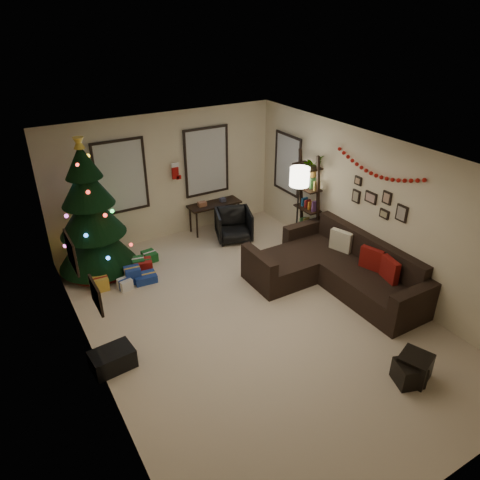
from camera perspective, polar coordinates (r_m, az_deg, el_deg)
name	(u,v)px	position (r m, az deg, el deg)	size (l,w,h in m)	color
floor	(253,317)	(7.61, 1.68, -9.70)	(7.00, 7.00, 0.00)	beige
ceiling	(256,160)	(6.33, 2.02, 10.04)	(7.00, 7.00, 0.00)	white
wall_back	(166,177)	(9.74, -9.33, 7.79)	(5.00, 5.00, 0.00)	beige
wall_front	(456,401)	(4.89, 25.50, -17.82)	(5.00, 5.00, 0.00)	beige
wall_left	(88,294)	(6.09, -18.59, -6.46)	(7.00, 7.00, 0.00)	beige
wall_right	(374,211)	(8.35, 16.52, 3.49)	(7.00, 7.00, 0.00)	beige
window_back_left	(121,177)	(9.37, -14.77, 7.71)	(1.05, 0.06, 1.50)	#728CB2
window_back_right	(206,161)	(10.01, -4.26, 9.84)	(1.05, 0.06, 1.50)	#728CB2
window_right_wall	(288,164)	(10.04, 6.05, 9.52)	(0.06, 0.90, 1.30)	#728CB2
christmas_tree	(91,218)	(8.74, -18.20, 2.68)	(1.46, 1.46, 2.71)	black
presents	(128,272)	(8.81, -13.94, -3.92)	(1.50, 1.01, 0.30)	maroon
sofa	(335,270)	(8.45, 11.84, -3.69)	(2.04, 2.95, 0.91)	black
pillow_red_a	(390,270)	(8.02, 18.32, -3.58)	(0.11, 0.40, 0.40)	maroon
pillow_red_b	(371,259)	(8.26, 16.20, -2.30)	(0.11, 0.40, 0.40)	maroon
pillow_cream	(341,241)	(8.73, 12.58, -0.16)	(0.12, 0.42, 0.42)	beige
ottoman_near	(414,367)	(6.89, 21.07, -14.68)	(0.40, 0.40, 0.38)	black
ottoman_far	(409,373)	(6.81, 20.47, -15.39)	(0.35, 0.35, 0.33)	black
desk	(214,206)	(10.17, -3.24, 4.24)	(1.19, 0.43, 0.64)	black
desk_chair	(234,225)	(9.79, -0.80, 1.89)	(0.67, 0.63, 0.69)	black
bookshelf	(308,202)	(9.39, 8.61, 4.74)	(0.30, 0.60, 2.06)	black
potted_plant	(313,163)	(9.07, 9.16, 9.53)	(0.49, 0.42, 0.54)	#4C4C4C
floor_lamp	(299,183)	(8.92, 7.46, 7.19)	(0.38, 0.38, 1.82)	black
art_map	(71,253)	(6.79, -20.47, -1.50)	(0.04, 0.60, 0.50)	black
art_abstract	(96,295)	(5.61, -17.67, -6.66)	(0.04, 0.45, 0.35)	black
gallery	(378,201)	(8.21, 16.99, 4.68)	(0.03, 1.25, 0.54)	black
garland	(377,169)	(8.06, 16.87, 8.57)	(0.08, 1.90, 0.30)	#A5140C
stocking_left	(157,174)	(9.76, -10.35, 8.12)	(0.20, 0.05, 0.36)	#990F0C
stocking_right	(176,171)	(9.67, -8.12, 8.60)	(0.20, 0.05, 0.36)	#990F0C
storage_bin	(113,359)	(6.87, -15.74, -14.24)	(0.59, 0.40, 0.30)	black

